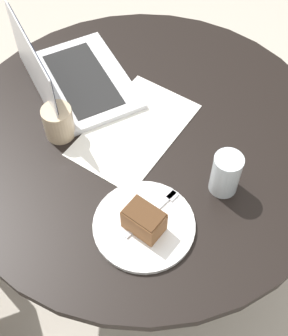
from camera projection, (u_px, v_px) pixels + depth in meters
ground_plane at (144, 252)px, 1.87m from camera, size 12.00×12.00×0.00m
dining_table at (144, 171)px, 1.41m from camera, size 1.03×1.03×0.75m
paper_document at (135, 130)px, 1.27m from camera, size 0.41×0.33×0.00m
plate at (144, 225)px, 1.10m from camera, size 0.24×0.24×0.01m
cake_slice at (144, 220)px, 1.06m from camera, size 0.08×0.10×0.07m
fork at (156, 209)px, 1.11m from camera, size 0.17×0.05×0.00m
coffee_glass at (58, 122)px, 1.22m from camera, size 0.08×0.08×0.09m
water_glass at (226, 174)px, 1.12m from camera, size 0.07×0.07×0.12m
laptop at (72, 78)px, 1.33m from camera, size 0.30×0.38×0.22m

